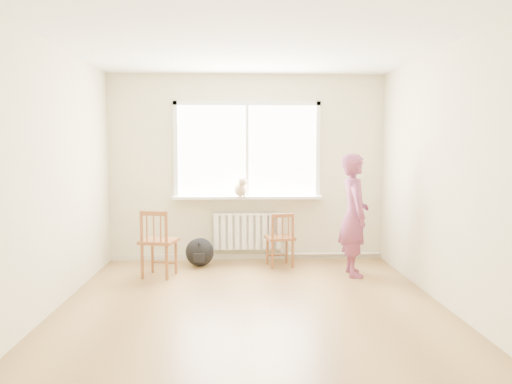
{
  "coord_description": "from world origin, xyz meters",
  "views": [
    {
      "loc": [
        -0.15,
        -5.02,
        1.63
      ],
      "look_at": [
        0.09,
        1.2,
        1.09
      ],
      "focal_mm": 35.0,
      "sensor_mm": 36.0,
      "label": 1
    }
  ],
  "objects": [
    {
      "name": "window",
      "position": [
        0.0,
        2.22,
        1.66
      ],
      "size": [
        2.12,
        0.05,
        1.42
      ],
      "color": "white",
      "rests_on": "back_wall"
    },
    {
      "name": "floor",
      "position": [
        0.0,
        0.0,
        0.0
      ],
      "size": [
        4.5,
        4.5,
        0.0
      ],
      "primitive_type": "plane",
      "color": "olive",
      "rests_on": "ground"
    },
    {
      "name": "heating_pipe",
      "position": [
        1.25,
        2.19,
        0.08
      ],
      "size": [
        1.4,
        0.04,
        0.04
      ],
      "primitive_type": "cylinder",
      "rotation": [
        0.0,
        1.57,
        0.0
      ],
      "color": "silver",
      "rests_on": "back_wall"
    },
    {
      "name": "baseboard",
      "position": [
        0.0,
        2.23,
        0.04
      ],
      "size": [
        4.0,
        0.03,
        0.08
      ],
      "primitive_type": "cube",
      "color": "beige",
      "rests_on": "ground"
    },
    {
      "name": "chair_right",
      "position": [
        0.45,
        1.74,
        0.38
      ],
      "size": [
        0.43,
        0.42,
        0.75
      ],
      "rotation": [
        0.0,
        0.0,
        3.33
      ],
      "color": "#95572B",
      "rests_on": "floor"
    },
    {
      "name": "radiator",
      "position": [
        0.0,
        2.16,
        0.44
      ],
      "size": [
        1.0,
        0.12,
        0.55
      ],
      "color": "white",
      "rests_on": "back_wall"
    },
    {
      "name": "cat",
      "position": [
        -0.1,
        2.05,
        1.07
      ],
      "size": [
        0.24,
        0.43,
        0.29
      ],
      "rotation": [
        0.0,
        0.0,
        0.2
      ],
      "color": "beige",
      "rests_on": "windowsill"
    },
    {
      "name": "chair_left",
      "position": [
        -1.16,
        1.24,
        0.44
      ],
      "size": [
        0.51,
        0.49,
        0.86
      ],
      "rotation": [
        0.0,
        0.0,
        2.91
      ],
      "color": "#95572B",
      "rests_on": "floor"
    },
    {
      "name": "back_wall",
      "position": [
        0.0,
        2.25,
        1.35
      ],
      "size": [
        4.0,
        0.01,
        2.7
      ],
      "primitive_type": "cube",
      "color": "beige",
      "rests_on": "ground"
    },
    {
      "name": "ceiling",
      "position": [
        0.0,
        0.0,
        2.7
      ],
      "size": [
        4.5,
        4.5,
        0.0
      ],
      "primitive_type": "plane",
      "rotation": [
        3.14,
        0.0,
        0.0
      ],
      "color": "white",
      "rests_on": "back_wall"
    },
    {
      "name": "person",
      "position": [
        1.35,
        1.27,
        0.78
      ],
      "size": [
        0.38,
        0.58,
        1.57
      ],
      "primitive_type": "imported",
      "rotation": [
        0.0,
        0.0,
        1.58
      ],
      "color": "#D24B46",
      "rests_on": "floor"
    },
    {
      "name": "backpack",
      "position": [
        -0.67,
        1.83,
        0.2
      ],
      "size": [
        0.45,
        0.37,
        0.4
      ],
      "primitive_type": "ellipsoid",
      "rotation": [
        0.0,
        0.0,
        0.21
      ],
      "color": "black",
      "rests_on": "floor"
    },
    {
      "name": "windowsill",
      "position": [
        0.0,
        2.14,
        0.93
      ],
      "size": [
        2.15,
        0.22,
        0.04
      ],
      "primitive_type": "cube",
      "color": "white",
      "rests_on": "back_wall"
    }
  ]
}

